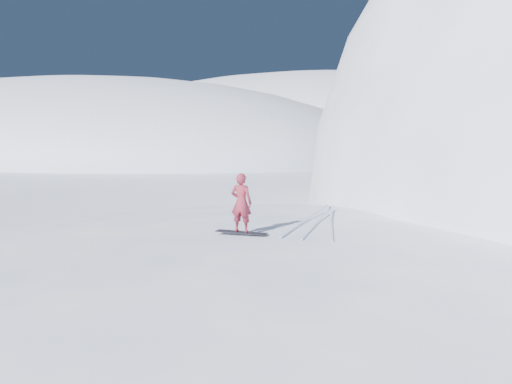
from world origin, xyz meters
TOP-DOWN VIEW (x-y plane):
  - ground at (0.00, 0.00)m, footprint 400.00×400.00m
  - near_ridge at (1.00, 3.00)m, footprint 36.00×28.00m
  - far_ridge_a at (-70.00, 60.00)m, footprint 120.00×70.00m
  - far_ridge_c at (-40.00, 110.00)m, footprint 140.00×90.00m
  - wind_bumps at (-0.56, 2.12)m, footprint 16.00×14.40m
  - snowboard at (-3.09, 2.11)m, footprint 1.60×0.46m
  - snowboarder at (-3.09, 2.11)m, footprint 0.68×0.49m
  - vapor_plume at (-59.13, 45.35)m, footprint 11.29×9.03m
  - board_tracks at (-1.64, 5.01)m, footprint 2.07×5.98m

SIDE VIEW (x-z plane):
  - ground at x=0.00m, z-range 0.00..0.00m
  - near_ridge at x=1.00m, z-range -2.40..2.40m
  - far_ridge_a at x=-70.00m, z-range -14.00..14.00m
  - far_ridge_c at x=-40.00m, z-range -18.00..18.00m
  - wind_bumps at x=-0.56m, z-range -0.50..0.50m
  - vapor_plume at x=-59.13m, z-range -3.95..3.95m
  - snowboard at x=-3.09m, z-range 2.40..2.43m
  - board_tracks at x=-1.64m, z-range 2.40..2.44m
  - snowboarder at x=-3.09m, z-range 2.43..4.19m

